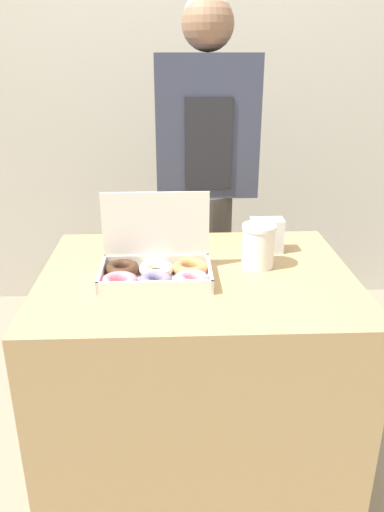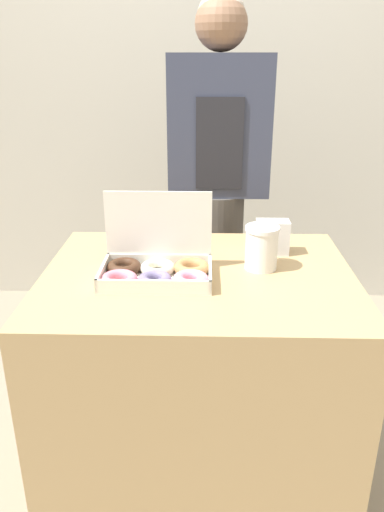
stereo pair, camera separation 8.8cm
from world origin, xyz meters
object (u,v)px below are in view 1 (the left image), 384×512
Objects in this scene: coffee_cup at (258,246)px; person_customer at (206,188)px; donut_box at (156,269)px; napkin_holder at (267,235)px.

coffee_cup is 0.61m from person_customer.
napkin_holder is (0.35, 0.21, 0.02)m from donut_box.
coffee_cup is at bearing -78.80° from person_customer.
person_customer is (-0.17, 0.47, 0.04)m from napkin_holder.
napkin_holder is 0.50m from person_customer.
person_customer reaches higher than coffee_cup.
donut_box is at bearing -164.68° from coffee_cup.
napkin_holder is 0.07× the size of person_customer.
coffee_cup reaches higher than napkin_holder.
person_customer is (-0.12, 0.59, 0.03)m from coffee_cup.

